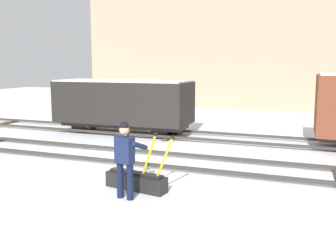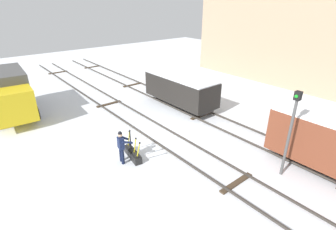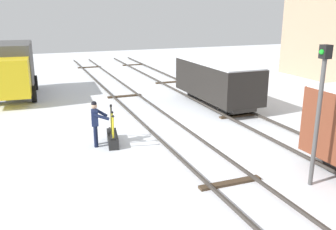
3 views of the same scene
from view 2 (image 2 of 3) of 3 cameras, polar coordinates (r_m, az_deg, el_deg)
ground_plane at (r=15.23m, az=-2.88°, el=-4.06°), size 60.00×60.00×0.00m
track_main_line at (r=15.17m, az=-2.89°, el=-3.69°), size 44.00×1.94×0.18m
track_siding_near at (r=17.53m, az=7.51°, el=0.14°), size 44.00×1.94×0.18m
switch_lever_frame at (r=13.00m, az=-7.82°, el=-8.41°), size 1.78×0.60×1.45m
rail_worker at (r=12.37m, az=-10.29°, el=-6.63°), size 0.61×0.66×1.69m
delivery_truck at (r=19.71m, az=-31.72°, el=4.25°), size 5.95×2.74×3.01m
signal_post at (r=11.81m, az=25.67°, el=-2.32°), size 0.24×0.32×3.95m
apartment_building at (r=27.42m, az=25.84°, el=18.88°), size 17.28×5.84×11.39m
freight_car_far_end at (r=18.57m, az=2.78°, el=5.70°), size 5.70×2.17×2.26m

